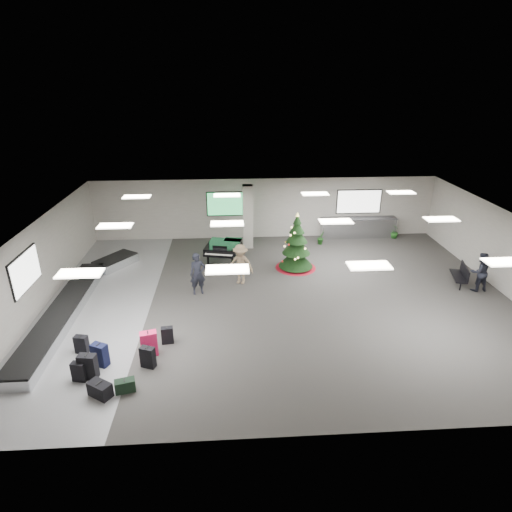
{
  "coord_description": "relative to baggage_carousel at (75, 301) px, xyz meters",
  "views": [
    {
      "loc": [
        -1.89,
        -14.78,
        8.07
      ],
      "look_at": [
        -0.88,
        1.0,
        1.41
      ],
      "focal_mm": 30.0,
      "sensor_mm": 36.0,
      "label": 1
    }
  ],
  "objects": [
    {
      "name": "suitcase_0",
      "position": [
        1.78,
        -4.36,
        0.18
      ],
      "size": [
        0.53,
        0.34,
        0.8
      ],
      "rotation": [
        0.0,
        0.0,
        -0.13
      ],
      "color": "black",
      "rests_on": "ground"
    },
    {
      "name": "service_counter",
      "position": [
        12.84,
        6.73,
        0.33
      ],
      "size": [
        4.05,
        0.65,
        1.08
      ],
      "color": "silver",
      "rests_on": "ground"
    },
    {
      "name": "suitcase_3",
      "position": [
        3.82,
        -2.72,
        0.08
      ],
      "size": [
        0.41,
        0.26,
        0.6
      ],
      "rotation": [
        0.0,
        0.0,
        0.12
      ],
      "color": "black",
      "rests_on": "ground"
    },
    {
      "name": "bench",
      "position": [
        15.49,
        0.81,
        0.27
      ],
      "size": [
        0.82,
        1.43,
        0.86
      ],
      "rotation": [
        0.0,
        0.0,
        -0.28
      ],
      "color": "black",
      "rests_on": "ground"
    },
    {
      "name": "christmas_tree",
      "position": [
        8.89,
        2.93,
        0.69
      ],
      "size": [
        1.84,
        1.84,
        2.63
      ],
      "color": "maroon",
      "rests_on": "ground"
    },
    {
      "name": "baggage_carousel",
      "position": [
        0.0,
        0.0,
        0.0
      ],
      "size": [
        2.28,
        9.71,
        0.43
      ],
      "color": "silver",
      "rests_on": "ground"
    },
    {
      "name": "black_duffel",
      "position": [
        2.3,
        -5.16,
        -0.0
      ],
      "size": [
        0.74,
        0.66,
        0.45
      ],
      "rotation": [
        0.0,
        0.0,
        -0.58
      ],
      "color": "black",
      "rests_on": "ground"
    },
    {
      "name": "pink_suitcase",
      "position": [
        3.34,
        -3.34,
        0.19
      ],
      "size": [
        0.57,
        0.41,
        0.83
      ],
      "rotation": [
        0.0,
        0.0,
        0.24
      ],
      "color": "#EB1E58",
      "rests_on": "ground"
    },
    {
      "name": "potted_plant_left",
      "position": [
        10.63,
        5.82,
        0.14
      ],
      "size": [
        0.5,
        0.49,
        0.71
      ],
      "primitive_type": "imported",
      "rotation": [
        0.0,
        0.0,
        0.75
      ],
      "color": "#1E4616",
      "rests_on": "ground"
    },
    {
      "name": "potted_plant_right",
      "position": [
        14.76,
        6.46,
        0.16
      ],
      "size": [
        0.46,
        0.46,
        0.75
      ],
      "primitive_type": "imported",
      "rotation": [
        0.0,
        0.0,
        1.66
      ],
      "color": "#1E4616",
      "rests_on": "ground"
    },
    {
      "name": "green_duffel",
      "position": [
        2.94,
        -5.0,
        -0.03
      ],
      "size": [
        0.6,
        0.4,
        0.38
      ],
      "rotation": [
        0.0,
        0.0,
        0.26
      ],
      "color": "black",
      "rests_on": "ground"
    },
    {
      "name": "traveler_bench",
      "position": [
        15.91,
        0.26,
        0.61
      ],
      "size": [
        0.85,
        0.69,
        1.64
      ],
      "primitive_type": "imported",
      "rotation": [
        0.0,
        0.0,
        3.23
      ],
      "color": "black",
      "rests_on": "ground"
    },
    {
      "name": "suitcase_8",
      "position": [
        1.19,
        -3.08,
        0.09
      ],
      "size": [
        0.44,
        0.31,
        0.61
      ],
      "rotation": [
        0.0,
        0.0,
        -0.21
      ],
      "color": "black",
      "rests_on": "ground"
    },
    {
      "name": "suitcase_5",
      "position": [
        1.54,
        -4.46,
        0.09
      ],
      "size": [
        0.44,
        0.3,
        0.62
      ],
      "rotation": [
        0.0,
        0.0,
        -0.22
      ],
      "color": "black",
      "rests_on": "ground"
    },
    {
      "name": "ground",
      "position": [
        7.84,
        0.08,
        -0.21
      ],
      "size": [
        18.0,
        18.0,
        0.0
      ],
      "primitive_type": "plane",
      "color": "#33322F",
      "rests_on": "ground"
    },
    {
      "name": "navy_suitcase",
      "position": [
        1.95,
        -3.77,
        0.15
      ],
      "size": [
        0.55,
        0.46,
        0.75
      ],
      "rotation": [
        0.0,
        0.0,
        -0.46
      ],
      "color": "black",
      "rests_on": "ground"
    },
    {
      "name": "traveler_b",
      "position": [
        6.34,
        1.53,
        0.65
      ],
      "size": [
        1.27,
        0.99,
        1.73
      ],
      "primitive_type": "imported",
      "rotation": [
        0.0,
        0.0,
        -0.35
      ],
      "color": "#8A7255",
      "rests_on": "ground"
    },
    {
      "name": "grand_piano",
      "position": [
        5.59,
        3.73,
        0.55
      ],
      "size": [
        1.8,
        2.14,
        1.07
      ],
      "rotation": [
        0.0,
        0.0,
        -0.22
      ],
      "color": "black",
      "rests_on": "ground"
    },
    {
      "name": "suitcase_1",
      "position": [
        3.4,
        -3.94,
        0.12
      ],
      "size": [
        0.49,
        0.38,
        0.69
      ],
      "rotation": [
        0.0,
        0.0,
        -0.39
      ],
      "color": "black",
      "rests_on": "ground"
    },
    {
      "name": "traveler_a",
      "position": [
        4.62,
        0.71,
        0.65
      ],
      "size": [
        0.71,
        0.56,
        1.72
      ],
      "primitive_type": "imported",
      "rotation": [
        0.0,
        0.0,
        0.26
      ],
      "color": "black",
      "rests_on": "ground"
    },
    {
      "name": "room_envelope",
      "position": [
        7.46,
        0.75,
        2.12
      ],
      "size": [
        18.02,
        14.02,
        3.21
      ],
      "color": "#A19B93",
      "rests_on": "ground"
    }
  ]
}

